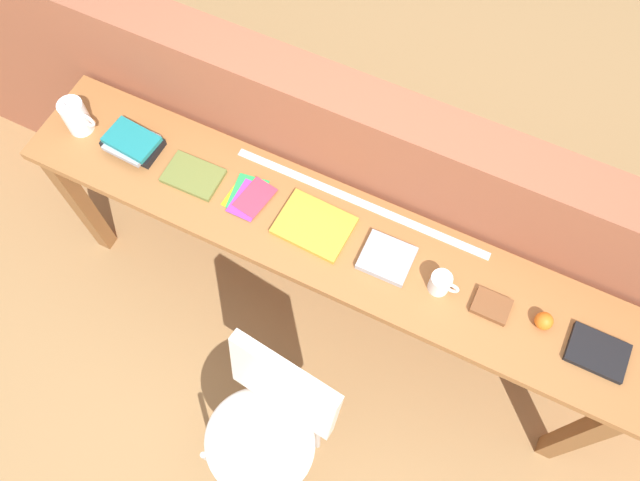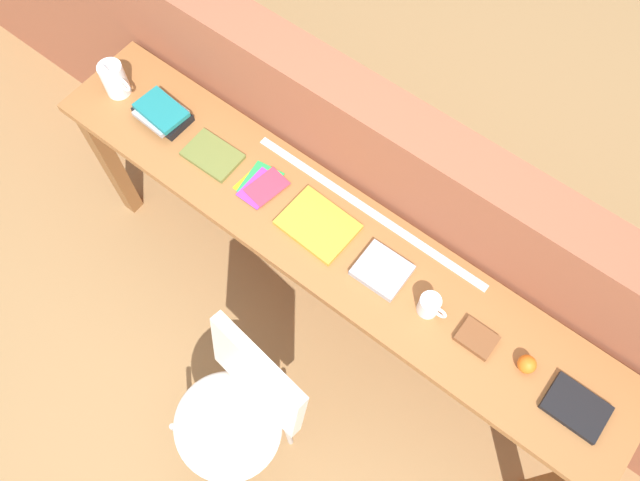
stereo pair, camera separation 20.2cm
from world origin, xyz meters
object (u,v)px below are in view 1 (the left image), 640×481
at_px(chair_white_moulded, 268,423).
at_px(book_stack_leftmost, 132,142).
at_px(leather_journal_brown, 491,306).
at_px(mug, 441,283).
at_px(pitcher_white, 76,116).
at_px(sports_ball_small, 544,321).
at_px(book_repair_rightmost, 598,352).
at_px(pamphlet_pile_colourful, 249,197).
at_px(magazine_cycling, 193,176).
at_px(book_open_centre, 314,225).

xyz_separation_m(chair_white_moulded, book_stack_leftmost, (-0.93, 0.67, 0.39)).
xyz_separation_m(chair_white_moulded, leather_journal_brown, (0.57, 0.66, 0.37)).
bearing_deg(chair_white_moulded, mug, 59.67).
xyz_separation_m(pitcher_white, sports_ball_small, (1.92, 0.02, -0.05)).
distance_m(mug, sports_ball_small, 0.37).
height_order(pitcher_white, book_repair_rightmost, pitcher_white).
bearing_deg(leather_journal_brown, book_repair_rightmost, -0.14).
height_order(pitcher_white, pamphlet_pile_colourful, pitcher_white).
height_order(sports_ball_small, book_repair_rightmost, sports_ball_small).
xyz_separation_m(mug, leather_journal_brown, (0.19, 0.01, -0.03)).
bearing_deg(chair_white_moulded, sports_ball_small, 42.13).
xyz_separation_m(magazine_cycling, book_repair_rightmost, (1.60, -0.00, 0.00)).
distance_m(pitcher_white, magazine_cycling, 0.53).
height_order(book_stack_leftmost, book_open_centre, book_stack_leftmost).
bearing_deg(magazine_cycling, chair_white_moulded, -46.47).
bearing_deg(pamphlet_pile_colourful, chair_white_moulded, -58.55).
relative_size(book_stack_leftmost, magazine_cycling, 1.06).
relative_size(mug, sports_ball_small, 1.72).
height_order(pitcher_white, mug, pitcher_white).
height_order(pamphlet_pile_colourful, book_repair_rightmost, book_repair_rightmost).
bearing_deg(sports_ball_small, chair_white_moulded, -137.87).
distance_m(book_stack_leftmost, book_repair_rightmost, 1.88).
distance_m(chair_white_moulded, mug, 0.85).
bearing_deg(chair_white_moulded, book_repair_rightmost, 34.71).
bearing_deg(pitcher_white, book_repair_rightmost, -0.10).
distance_m(leather_journal_brown, sports_ball_small, 0.18).
height_order(book_stack_leftmost, leather_journal_brown, book_stack_leftmost).
bearing_deg(pamphlet_pile_colourful, book_stack_leftmost, -179.98).
xyz_separation_m(pitcher_white, magazine_cycling, (0.53, -0.00, -0.07)).
bearing_deg(magazine_cycling, mug, -1.79).
height_order(magazine_cycling, book_repair_rightmost, book_repair_rightmost).
height_order(chair_white_moulded, sports_ball_small, sports_ball_small).
relative_size(book_open_centre, sports_ball_small, 4.25).
bearing_deg(book_repair_rightmost, pitcher_white, 179.91).
bearing_deg(pitcher_white, pamphlet_pile_colourful, 0.94).
bearing_deg(magazine_cycling, pamphlet_pile_colourful, 2.52).
bearing_deg(book_open_centre, mug, -0.41).
bearing_deg(chair_white_moulded, leather_journal_brown, 49.14).
xyz_separation_m(book_open_centre, sports_ball_small, (0.88, 0.01, 0.02)).
relative_size(pitcher_white, leather_journal_brown, 1.41).
xyz_separation_m(chair_white_moulded, pamphlet_pile_colourful, (-0.41, 0.67, 0.36)).
bearing_deg(book_stack_leftmost, magazine_cycling, -2.97).
height_order(magazine_cycling, book_open_centre, book_open_centre).
distance_m(book_stack_leftmost, book_open_centre, 0.80).
xyz_separation_m(magazine_cycling, leather_journal_brown, (1.22, -0.00, 0.00)).
bearing_deg(pamphlet_pile_colourful, magazine_cycling, -176.42).
relative_size(chair_white_moulded, magazine_cycling, 4.06).
height_order(chair_white_moulded, leather_journal_brown, leather_journal_brown).
bearing_deg(chair_white_moulded, magazine_cycling, 134.60).
bearing_deg(leather_journal_brown, sports_ball_small, 5.84).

